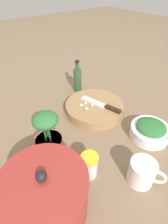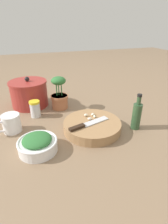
% 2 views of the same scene
% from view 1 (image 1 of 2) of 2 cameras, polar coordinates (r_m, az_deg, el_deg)
% --- Properties ---
extents(ground_plane, '(5.00, 5.00, 0.00)m').
position_cam_1_polar(ground_plane, '(0.79, 2.65, -5.56)').
color(ground_plane, '#7F664C').
extents(cutting_board, '(0.28, 0.28, 0.05)m').
position_cam_1_polar(cutting_board, '(0.87, 3.43, 1.37)').
color(cutting_board, '#9E754C').
rests_on(cutting_board, ground_plane).
extents(chef_knife, '(0.22, 0.09, 0.01)m').
position_cam_1_polar(chef_knife, '(0.85, 6.18, 2.21)').
color(chef_knife, black).
rests_on(chef_knife, cutting_board).
extents(garlic_cloves, '(0.06, 0.06, 0.02)m').
position_cam_1_polar(garlic_cloves, '(0.83, 0.83, 2.02)').
color(garlic_cloves, white).
rests_on(garlic_cloves, cutting_board).
extents(herb_bowl, '(0.17, 0.17, 0.07)m').
position_cam_1_polar(herb_bowl, '(0.79, 20.77, -5.63)').
color(herb_bowl, white).
rests_on(herb_bowl, ground_plane).
extents(spice_jar, '(0.06, 0.06, 0.09)m').
position_cam_1_polar(spice_jar, '(0.61, 1.76, -17.00)').
color(spice_jar, silver).
rests_on(spice_jar, ground_plane).
extents(coffee_mug, '(0.11, 0.09, 0.09)m').
position_cam_1_polar(coffee_mug, '(0.63, 18.53, -18.20)').
color(coffee_mug, white).
rests_on(coffee_mug, ground_plane).
extents(oil_bottle, '(0.04, 0.04, 0.19)m').
position_cam_1_polar(oil_bottle, '(1.01, -2.12, 10.63)').
color(oil_bottle, '#2D4C2D').
rests_on(oil_bottle, ground_plane).
extents(stock_pot, '(0.23, 0.23, 0.19)m').
position_cam_1_polar(stock_pot, '(0.54, -12.13, -25.01)').
color(stock_pot, '#9E2D28').
rests_on(stock_pot, ground_plane).
extents(potted_herb, '(0.11, 0.11, 0.20)m').
position_cam_1_polar(potted_herb, '(0.65, -11.44, -8.74)').
color(potted_herb, '#B26B47').
rests_on(potted_herb, ground_plane).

